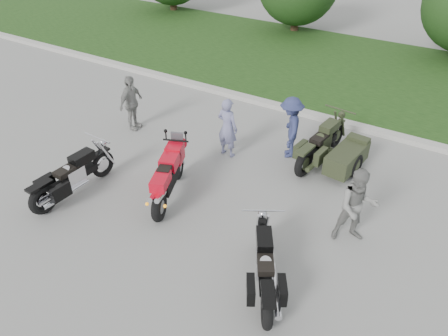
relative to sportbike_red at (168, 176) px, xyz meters
The scene contains 11 objects.
ground 0.86m from the sportbike_red, 57.10° to the right, with size 80.00×80.00×0.00m, color #969691.
curb 5.54m from the sportbike_red, 86.67° to the left, with size 60.00×0.30×0.15m, color #B9B6AE.
grass_strip 9.68m from the sportbike_red, 88.10° to the left, with size 60.00×8.00×0.14m, color #355E20.
sportbike_red is the anchor object (origin of this frame).
cruiser_left 2.25m from the sportbike_red, 151.73° to the right, with size 0.42×2.40×0.92m.
cruiser_right 3.28m from the sportbike_red, 21.37° to the right, with size 1.31×2.08×0.90m.
cruiser_sidecar 4.22m from the sportbike_red, 48.94° to the left, with size 1.36×2.48×0.96m.
person_stripe 2.34m from the sportbike_red, 86.39° to the left, with size 0.59×0.39×1.61m, color #7C7EA9.
person_grey 4.08m from the sportbike_red, 12.71° to the left, with size 0.81×0.63×1.66m, color gray.
person_denim 3.51m from the sportbike_red, 63.98° to the left, with size 1.06×0.61×1.65m, color navy.
person_back 3.62m from the sportbike_red, 144.10° to the left, with size 0.95×0.39×1.61m, color gray.
Camera 1 is at (4.90, -5.61, 6.24)m, focal length 35.00 mm.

